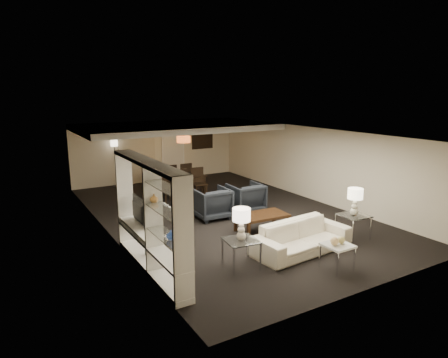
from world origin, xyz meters
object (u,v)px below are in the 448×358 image
at_px(dining_table, 176,186).
at_px(chair_fm, 169,178).
at_px(sofa, 302,237).
at_px(marble_table, 337,257).
at_px(pendant_light, 184,139).
at_px(floor_speaker, 147,240).
at_px(armchair_left, 212,203).
at_px(chair_nl, 168,187).
at_px(chair_nm, 184,185).
at_px(chair_fr, 184,176).
at_px(vase_amber, 154,198).
at_px(chair_nr, 199,183).
at_px(coffee_table, 262,223).
at_px(table_lamp_right, 355,202).
at_px(television, 137,212).
at_px(chair_fl, 154,180).
at_px(vase_blue, 171,235).
at_px(table_lamp_left, 241,224).
at_px(side_table_left, 241,254).
at_px(floor_lamp, 115,164).
at_px(side_table_right, 353,227).

relative_size(dining_table, chair_fm, 1.92).
distance_m(sofa, marble_table, 1.10).
distance_m(pendant_light, floor_speaker, 6.74).
bearing_deg(sofa, armchair_left, 95.48).
distance_m(chair_nl, chair_fm, 1.43).
height_order(dining_table, chair_nm, chair_nm).
bearing_deg(chair_nl, armchair_left, -85.27).
distance_m(dining_table, chair_nl, 0.90).
bearing_deg(chair_fr, vase_amber, 58.92).
bearing_deg(chair_fm, armchair_left, 91.49).
relative_size(pendant_light, chair_nr, 0.49).
height_order(coffee_table, marble_table, marble_table).
bearing_deg(table_lamp_right, chair_nr, 105.79).
bearing_deg(table_lamp_right, dining_table, 109.29).
distance_m(armchair_left, television, 3.22).
distance_m(pendant_light, chair_fl, 1.89).
bearing_deg(sofa, vase_amber, 166.23).
bearing_deg(armchair_left, vase_blue, 54.17).
bearing_deg(dining_table, sofa, -87.74).
xyz_separation_m(table_lamp_left, floor_speaker, (-1.59, 1.38, -0.50)).
bearing_deg(chair_fr, vase_blue, 61.76).
bearing_deg(side_table_left, floor_speaker, 139.04).
distance_m(table_lamp_right, chair_fr, 7.03).
relative_size(table_lamp_left, floor_lamp, 0.37).
height_order(pendant_light, vase_blue, pendant_light).
distance_m(table_lamp_left, chair_nl, 5.60).
distance_m(vase_amber, dining_table, 6.50).
relative_size(television, chair_fm, 0.97).
distance_m(floor_speaker, chair_fm, 6.15).
bearing_deg(chair_fm, chair_nl, 68.85).
bearing_deg(table_lamp_left, armchair_left, 71.57).
xyz_separation_m(pendant_light, chair_nr, (-0.08, -1.41, -1.39)).
distance_m(table_lamp_right, vase_blue, 5.11).
distance_m(sofa, chair_fr, 6.85).
relative_size(coffee_table, vase_blue, 7.28).
distance_m(vase_amber, chair_fr, 7.32).
height_order(side_table_right, chair_nr, chair_nr).
bearing_deg(vase_blue, sofa, 4.57).
relative_size(marble_table, chair_fm, 0.53).
relative_size(coffee_table, armchair_left, 1.34).
xyz_separation_m(armchair_left, chair_nm, (0.13, 2.24, 0.07)).
bearing_deg(sofa, chair_fm, 89.08).
xyz_separation_m(side_table_right, floor_lamp, (-3.65, 8.66, 0.61)).
distance_m(marble_table, vase_blue, 3.61).
xyz_separation_m(floor_speaker, chair_nr, (3.42, 4.16, 0.05)).
height_order(coffee_table, chair_fl, chair_fl).
distance_m(coffee_table, table_lamp_left, 2.45).
height_order(vase_blue, chair_nl, vase_blue).
xyz_separation_m(coffee_table, floor_lamp, (-1.95, 7.06, 0.69)).
bearing_deg(television, armchair_left, -60.98).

